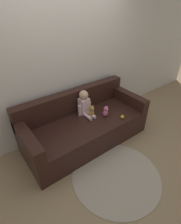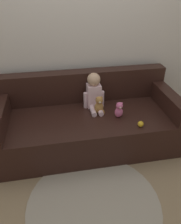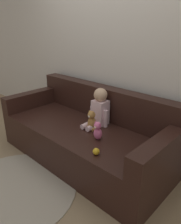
# 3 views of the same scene
# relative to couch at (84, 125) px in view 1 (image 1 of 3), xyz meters

# --- Properties ---
(ground_plane) EXTENTS (12.00, 12.00, 0.00)m
(ground_plane) POSITION_rel_couch_xyz_m (0.00, -0.05, -0.31)
(ground_plane) COLOR #9E8460
(wall_back) EXTENTS (8.00, 0.05, 2.60)m
(wall_back) POSITION_rel_couch_xyz_m (0.00, 0.51, 0.99)
(wall_back) COLOR silver
(wall_back) RESTS_ON ground_plane
(couch) EXTENTS (2.20, 0.95, 0.87)m
(couch) POSITION_rel_couch_xyz_m (0.00, 0.00, 0.00)
(couch) COLOR black
(couch) RESTS_ON ground_plane
(person_baby) EXTENTS (0.26, 0.35, 0.45)m
(person_baby) POSITION_rel_couch_xyz_m (0.11, 0.13, 0.35)
(person_baby) COLOR silver
(person_baby) RESTS_ON couch
(teddy_bear_brown) EXTENTS (0.13, 0.10, 0.23)m
(teddy_bear_brown) POSITION_rel_couch_xyz_m (0.14, -0.04, 0.25)
(teddy_bear_brown) COLOR #AD7A3D
(teddy_bear_brown) RESTS_ON couch
(plush_toy_side) EXTENTS (0.10, 0.09, 0.20)m
(plush_toy_side) POSITION_rel_couch_xyz_m (0.35, -0.17, 0.25)
(plush_toy_side) COLOR #DB6699
(plush_toy_side) RESTS_ON couch
(toy_ball) EXTENTS (0.07, 0.07, 0.07)m
(toy_ball) POSITION_rel_couch_xyz_m (0.54, -0.40, 0.18)
(toy_ball) COLOR gold
(toy_ball) RESTS_ON couch
(floor_rug) EXTENTS (1.31, 1.31, 0.01)m
(floor_rug) POSITION_rel_couch_xyz_m (-0.11, -0.97, -0.30)
(floor_rug) COLOR #B2A893
(floor_rug) RESTS_ON ground_plane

